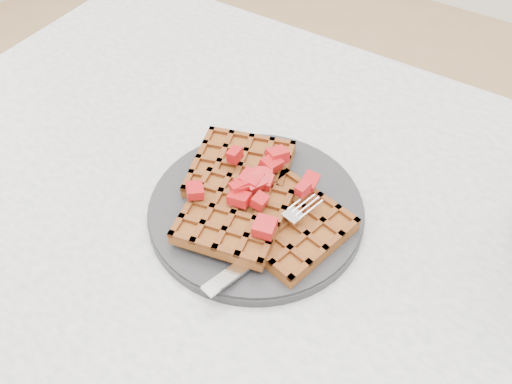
# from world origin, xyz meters

# --- Properties ---
(table) EXTENTS (1.20, 0.80, 0.75)m
(table) POSITION_xyz_m (0.00, 0.00, 0.64)
(table) COLOR silver
(table) RESTS_ON ground
(plate) EXTENTS (0.26, 0.26, 0.02)m
(plate) POSITION_xyz_m (-0.07, 0.01, 0.76)
(plate) COLOR #232426
(plate) RESTS_ON table
(waffles) EXTENTS (0.24, 0.21, 0.03)m
(waffles) POSITION_xyz_m (-0.07, 0.01, 0.78)
(waffles) COLOR brown
(waffles) RESTS_ON plate
(strawberry_pile) EXTENTS (0.15, 0.15, 0.02)m
(strawberry_pile) POSITION_xyz_m (-0.07, 0.01, 0.80)
(strawberry_pile) COLOR #8C0006
(strawberry_pile) RESTS_ON waffles
(fork) EXTENTS (0.06, 0.18, 0.02)m
(fork) POSITION_xyz_m (-0.02, -0.03, 0.77)
(fork) COLOR silver
(fork) RESTS_ON plate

